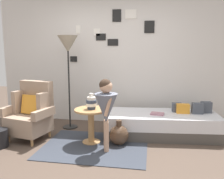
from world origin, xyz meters
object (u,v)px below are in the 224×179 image
at_px(daybed, 162,124).
at_px(floor_lamp, 68,48).
at_px(armchair, 31,113).
at_px(book_on_daybed, 157,114).
at_px(person_child, 106,106).
at_px(demijohn_near, 119,135).
at_px(vase_striped, 91,103).
at_px(side_table, 91,119).

bearing_deg(daybed, floor_lamp, 175.51).
distance_m(armchair, book_on_daybed, 2.15).
height_order(person_child, demijohn_near, person_child).
distance_m(armchair, vase_striped, 1.09).
xyz_separation_m(person_child, demijohn_near, (0.15, 0.27, -0.53)).
relative_size(daybed, book_on_daybed, 8.94).
xyz_separation_m(person_child, book_on_daybed, (0.76, 0.71, -0.28)).
bearing_deg(side_table, person_child, -41.67).
relative_size(floor_lamp, book_on_daybed, 8.00).
height_order(side_table, demijohn_near, side_table).
relative_size(armchair, book_on_daybed, 4.41).
bearing_deg(book_on_daybed, person_child, -136.98).
relative_size(vase_striped, book_on_daybed, 1.15).
relative_size(side_table, vase_striped, 2.22).
height_order(daybed, floor_lamp, floor_lamp).
height_order(armchair, demijohn_near, armchair).
bearing_deg(daybed, vase_striped, -154.73).
relative_size(floor_lamp, demijohn_near, 4.42).
xyz_separation_m(side_table, demijohn_near, (0.45, -0.00, -0.24)).
bearing_deg(floor_lamp, vase_striped, -47.92).
xyz_separation_m(daybed, demijohn_near, (-0.70, -0.54, -0.04)).
bearing_deg(demijohn_near, daybed, 37.85).
bearing_deg(side_table, book_on_daybed, 22.56).
bearing_deg(book_on_daybed, floor_lamp, 171.82).
relative_size(armchair, daybed, 0.49).
height_order(floor_lamp, book_on_daybed, floor_lamp).
distance_m(side_table, demijohn_near, 0.51).
distance_m(floor_lamp, person_child, 1.55).
bearing_deg(demijohn_near, book_on_daybed, 36.15).
height_order(side_table, floor_lamp, floor_lamp).
height_order(vase_striped, demijohn_near, vase_striped).
distance_m(side_table, floor_lamp, 1.45).
bearing_deg(demijohn_near, floor_lamp, 147.31).
relative_size(armchair, person_child, 0.89).
relative_size(vase_striped, person_child, 0.23).
xyz_separation_m(vase_striped, demijohn_near, (0.45, -0.00, -0.51)).
bearing_deg(person_child, armchair, 167.20).
bearing_deg(person_child, book_on_daybed, 43.02).
relative_size(side_table, demijohn_near, 1.42).
bearing_deg(vase_striped, demijohn_near, -0.22).
bearing_deg(floor_lamp, demijohn_near, -32.69).
bearing_deg(demijohn_near, person_child, -120.16).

